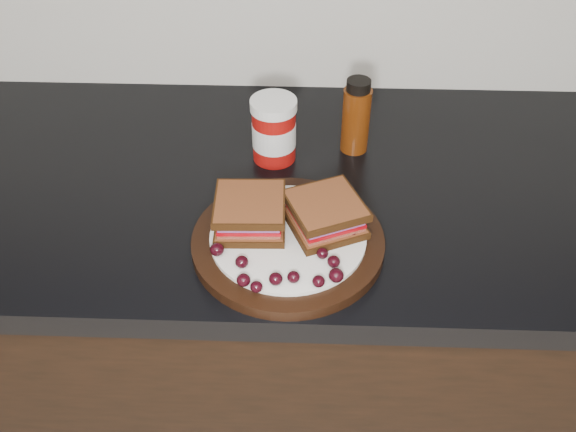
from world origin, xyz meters
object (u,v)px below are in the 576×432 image
condiment_jar (274,130)px  sandwich_left (250,213)px  plate (288,242)px  oil_bottle (356,116)px

condiment_jar → sandwich_left: bearing=-96.9°
plate → condiment_jar: (-0.03, 0.22, 0.05)m
sandwich_left → condiment_jar: (0.02, 0.20, 0.01)m
plate → sandwich_left: (-0.06, 0.02, 0.04)m
plate → oil_bottle: size_ratio=2.10×
plate → sandwich_left: bearing=160.7°
condiment_jar → oil_bottle: (0.14, 0.03, 0.01)m
plate → condiment_jar: 0.23m
condiment_jar → plate: bearing=-81.9°
condiment_jar → oil_bottle: 0.14m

